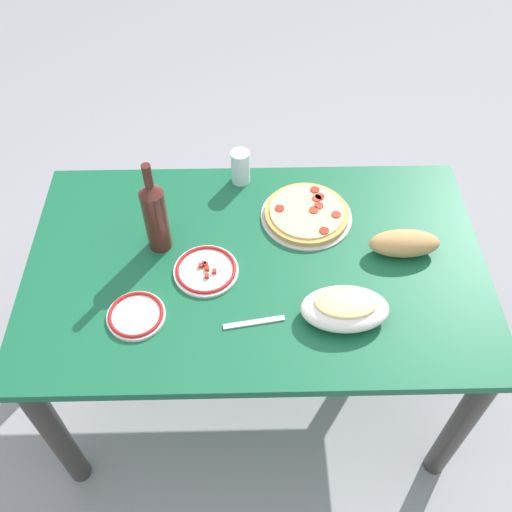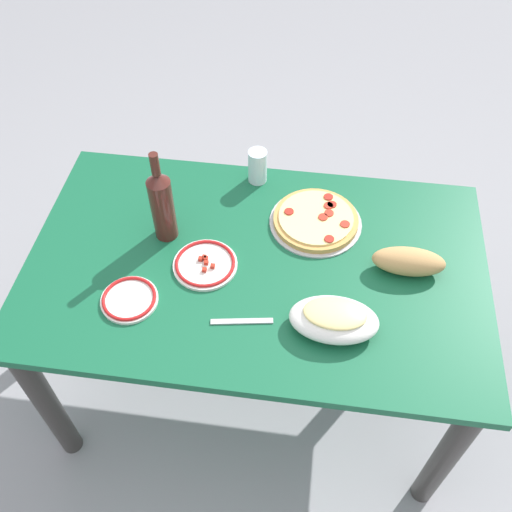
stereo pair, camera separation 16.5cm
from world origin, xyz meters
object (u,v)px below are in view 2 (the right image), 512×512
water_glass (258,166)px  bread_loaf (409,261)px  baked_pasta_dish (334,318)px  side_plate_near (205,264)px  dining_table (256,286)px  side_plate_far (129,299)px  wine_bottle (162,204)px  pepperoni_pizza (316,220)px

water_glass → bread_loaf: (0.48, -0.32, -0.02)m
baked_pasta_dish → side_plate_near: size_ratio=1.27×
dining_table → water_glass: (-0.04, 0.35, 0.17)m
side_plate_far → bread_loaf: bread_loaf is taller
side_plate_near → side_plate_far: bearing=-140.6°
wine_bottle → side_plate_near: 0.21m
side_plate_near → bread_loaf: size_ratio=0.90×
wine_bottle → water_glass: wine_bottle is taller
dining_table → side_plate_near: 0.19m
wine_bottle → pepperoni_pizza: bearing=13.3°
dining_table → pepperoni_pizza: bearing=48.2°
pepperoni_pizza → wine_bottle: size_ratio=0.91×
side_plate_far → side_plate_near: bearing=39.4°
wine_bottle → water_glass: 0.38m
pepperoni_pizza → water_glass: 0.27m
pepperoni_pizza → water_glass: size_ratio=2.43×
pepperoni_pizza → side_plate_near: (-0.31, -0.22, -0.01)m
wine_bottle → bread_loaf: size_ratio=1.51×
water_glass → dining_table: bearing=-83.0°
pepperoni_pizza → water_glass: water_glass is taller
side_plate_near → water_glass: bearing=75.2°
baked_pasta_dish → wine_bottle: wine_bottle is taller
dining_table → baked_pasta_dish: 0.34m
bread_loaf → water_glass: bearing=146.0°
pepperoni_pizza → side_plate_far: 0.62m
pepperoni_pizza → wine_bottle: bearing=-166.7°
pepperoni_pizza → wine_bottle: (-0.45, -0.11, 0.11)m
side_plate_near → side_plate_far: size_ratio=1.18×
wine_bottle → bread_loaf: 0.73m
water_glass → pepperoni_pizza: bearing=-39.9°
water_glass → bread_loaf: bearing=-34.0°
dining_table → pepperoni_pizza: (0.16, 0.18, 0.13)m
water_glass → side_plate_near: (-0.10, -0.39, -0.05)m
pepperoni_pizza → bread_loaf: bearing=-28.8°
dining_table → side_plate_near: (-0.15, -0.03, 0.12)m
pepperoni_pizza → baked_pasta_dish: (0.07, -0.38, 0.03)m
pepperoni_pizza → baked_pasta_dish: baked_pasta_dish is taller
baked_pasta_dish → wine_bottle: 0.59m
wine_bottle → bread_loaf: wine_bottle is taller
dining_table → pepperoni_pizza: 0.28m
dining_table → side_plate_far: size_ratio=8.43×
wine_bottle → side_plate_near: size_ratio=1.66×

